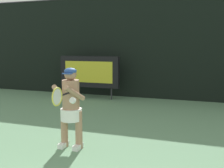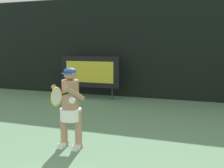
# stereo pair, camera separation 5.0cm
# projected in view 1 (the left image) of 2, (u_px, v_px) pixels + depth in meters

# --- Properties ---
(backdrop_screen) EXTENTS (18.00, 0.12, 3.66)m
(backdrop_screen) POSITION_uv_depth(u_px,v_px,m) (167.00, 47.00, 9.66)
(backdrop_screen) COLOR black
(backdrop_screen) RESTS_ON ground
(scoreboard) EXTENTS (2.20, 0.21, 1.50)m
(scoreboard) POSITION_uv_depth(u_px,v_px,m) (90.00, 72.00, 9.94)
(scoreboard) COLOR black
(scoreboard) RESTS_ON ground
(tennis_player) EXTENTS (0.53, 0.61, 1.48)m
(tennis_player) POSITION_uv_depth(u_px,v_px,m) (71.00, 105.00, 5.09)
(tennis_player) COLOR white
(tennis_player) RESTS_ON ground
(tennis_racket) EXTENTS (0.03, 0.60, 0.31)m
(tennis_racket) POSITION_uv_depth(u_px,v_px,m) (58.00, 96.00, 4.53)
(tennis_racket) COLOR black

